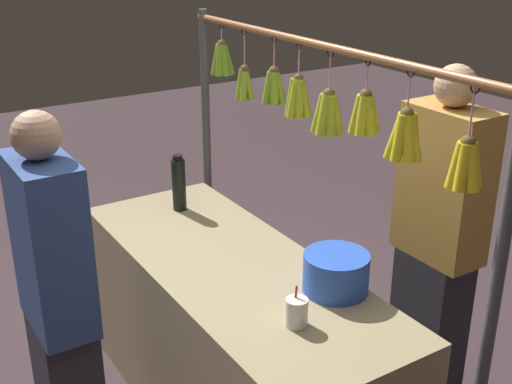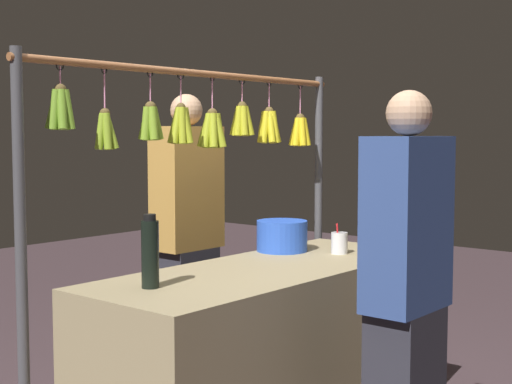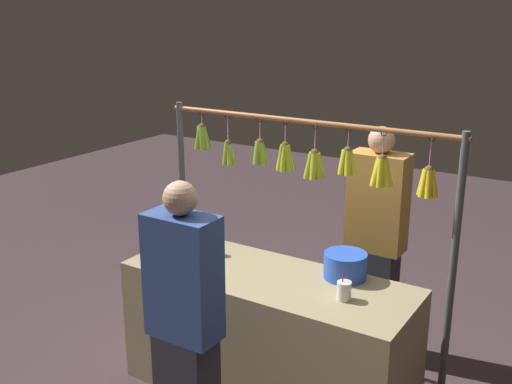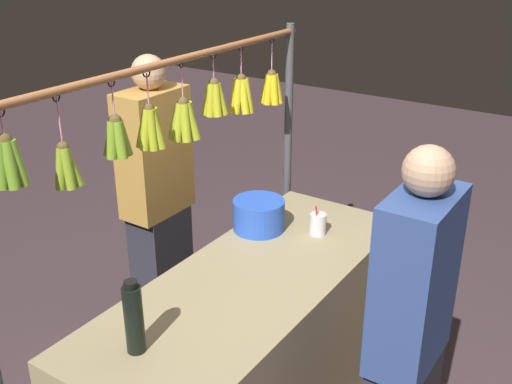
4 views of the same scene
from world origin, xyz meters
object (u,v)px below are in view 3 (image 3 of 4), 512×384
object	(u,v)px
customer_person	(185,330)
water_bottle	(191,231)
blue_bucket	(345,265)
drink_cup	(344,291)
vendor_person	(375,245)

from	to	relation	value
customer_person	water_bottle	bearing A→B (deg)	-53.84
blue_bucket	customer_person	size ratio (longest dim) A/B	0.16
blue_bucket	drink_cup	xyz separation A→B (m)	(-0.11, 0.27, -0.02)
drink_cup	water_bottle	bearing A→B (deg)	-5.41
water_bottle	customer_person	bearing A→B (deg)	126.16
blue_bucket	vendor_person	distance (m)	0.62
water_bottle	drink_cup	xyz separation A→B (m)	(-1.13, 0.11, -0.08)
vendor_person	water_bottle	bearing A→B (deg)	38.64
blue_bucket	drink_cup	distance (m)	0.29
customer_person	blue_bucket	bearing A→B (deg)	-115.73
water_bottle	drink_cup	distance (m)	1.14
vendor_person	customer_person	size ratio (longest dim) A/B	1.03
blue_bucket	drink_cup	bearing A→B (deg)	113.31
water_bottle	customer_person	size ratio (longest dim) A/B	0.18
water_bottle	vendor_person	size ratio (longest dim) A/B	0.18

